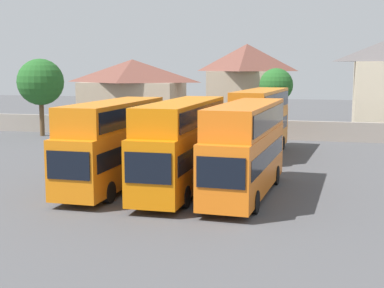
{
  "coord_description": "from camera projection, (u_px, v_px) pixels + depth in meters",
  "views": [
    {
      "loc": [
        8.0,
        -28.36,
        6.81
      ],
      "look_at": [
        0.0,
        3.0,
        2.21
      ],
      "focal_mm": 51.17,
      "sensor_mm": 36.0,
      "label": 1
    }
  ],
  "objects": [
    {
      "name": "tree_behind_wall",
      "position": [
        276.0,
        85.0,
        53.27
      ],
      "size": [
        3.3,
        3.3,
        6.66
      ],
      "color": "brown",
      "rests_on": "ground"
    },
    {
      "name": "house_terrace_centre",
      "position": [
        247.0,
        86.0,
        59.83
      ],
      "size": [
        7.88,
        7.42,
        9.24
      ],
      "color": "tan",
      "rests_on": "ground"
    },
    {
      "name": "bus_1",
      "position": [
        114.0,
        140.0,
        30.67
      ],
      "size": [
        2.66,
        10.74,
        4.86
      ],
      "rotation": [
        0.0,
        0.0,
        -1.58
      ],
      "color": "orange",
      "rests_on": "ground"
    },
    {
      "name": "bus_3",
      "position": [
        246.0,
        144.0,
        28.71
      ],
      "size": [
        2.98,
        10.85,
        4.89
      ],
      "rotation": [
        0.0,
        0.0,
        -1.62
      ],
      "color": "orange",
      "rests_on": "ground"
    },
    {
      "name": "bus_5",
      "position": [
        260.0,
        119.0,
        42.0
      ],
      "size": [
        3.4,
        11.27,
        5.03
      ],
      "rotation": [
        0.0,
        0.0,
        -1.65
      ],
      "color": "orange",
      "rests_on": "ground"
    },
    {
      "name": "tree_left_of_lot",
      "position": [
        41.0,
        82.0,
        53.42
      ],
      "size": [
        4.53,
        4.53,
        7.58
      ],
      "color": "brown",
      "rests_on": "ground"
    },
    {
      "name": "bus_2",
      "position": [
        182.0,
        141.0,
        29.92
      ],
      "size": [
        2.62,
        11.49,
        4.92
      ],
      "rotation": [
        0.0,
        0.0,
        -1.57
      ],
      "color": "orange",
      "rests_on": "ground"
    },
    {
      "name": "ground",
      "position": [
        235.0,
        146.0,
        47.39
      ],
      "size": [
        140.0,
        140.0,
        0.0
      ],
      "primitive_type": "plane",
      "color": "#4C4C4F"
    },
    {
      "name": "house_terrace_left",
      "position": [
        133.0,
        92.0,
        62.98
      ],
      "size": [
        11.55,
        7.23,
        7.62
      ],
      "color": "tan",
      "rests_on": "ground"
    },
    {
      "name": "depot_boundary_wall",
      "position": [
        244.0,
        129.0,
        52.11
      ],
      "size": [
        56.0,
        0.5,
        1.8
      ],
      "primitive_type": "cube",
      "color": "gray",
      "rests_on": "ground"
    },
    {
      "name": "bus_4",
      "position": [
        195.0,
        129.0,
        42.65
      ],
      "size": [
        2.67,
        10.43,
        3.42
      ],
      "rotation": [
        0.0,
        0.0,
        -1.58
      ],
      "color": "orange",
      "rests_on": "ground"
    }
  ]
}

